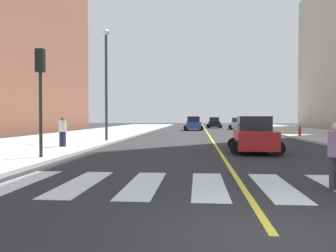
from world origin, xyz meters
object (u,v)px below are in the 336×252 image
car_white_second (237,124)px  fire_hydrant (300,131)px  car_red_nearest (254,135)px  traffic_light_far_corner (40,81)px  car_black_third (214,123)px  street_lamp (106,76)px  car_blue_fourth (193,124)px  pedestrian_walking_west (63,130)px

car_white_second → fire_hydrant: 21.67m
car_red_nearest → traffic_light_far_corner: traffic_light_far_corner is taller
car_black_third → street_lamp: bearing=74.2°
car_red_nearest → car_blue_fourth: size_ratio=0.96×
car_blue_fourth → traffic_light_far_corner: (-6.14, -35.56, 2.50)m
car_blue_fourth → traffic_light_far_corner: traffic_light_far_corner is taller
car_red_nearest → car_black_third: bearing=-87.2°
car_red_nearest → traffic_light_far_corner: 11.00m
car_black_third → fire_hydrant: size_ratio=4.81×
car_black_third → traffic_light_far_corner: (-9.68, -47.02, 2.55)m
traffic_light_far_corner → street_lamp: street_lamp is taller
fire_hydrant → car_white_second: bearing=99.1°
traffic_light_far_corner → street_lamp: bearing=90.2°
car_red_nearest → car_blue_fourth: (-3.64, 31.22, 0.04)m
car_black_third → street_lamp: 37.62m
car_black_third → traffic_light_far_corner: 48.08m
car_blue_fourth → traffic_light_far_corner: 36.18m
traffic_light_far_corner → pedestrian_walking_west: bearing=102.5°
traffic_light_far_corner → pedestrian_walking_west: 5.97m
fire_hydrant → street_lamp: street_lamp is taller
pedestrian_walking_west → car_red_nearest: bearing=-19.9°
car_white_second → pedestrian_walking_west: 37.66m
car_white_second → car_blue_fourth: car_blue_fourth is taller
car_white_second → fire_hydrant: bearing=101.7°
car_red_nearest → fire_hydrant: (6.54, 14.55, -0.32)m
car_blue_fourth → street_lamp: (-6.17, -24.65, 4.03)m
car_blue_fourth → pedestrian_walking_west: (-7.33, -30.19, 0.19)m
car_red_nearest → car_white_second: (3.13, 35.95, -0.06)m
car_white_second → car_black_third: 7.47m
traffic_light_far_corner → street_lamp: 11.02m
car_red_nearest → traffic_light_far_corner: bearing=26.6°
car_blue_fourth → fire_hydrant: car_blue_fourth is taller
car_black_third → pedestrian_walking_west: size_ratio=2.41×
car_blue_fourth → street_lamp: bearing=-106.8°
car_red_nearest → traffic_light_far_corner: (-9.78, -4.34, 2.54)m
car_black_third → fire_hydrant: car_black_third is taller
traffic_light_far_corner → car_black_third: bearing=78.4°
car_blue_fourth → pedestrian_walking_west: bearing=-106.4°
car_black_third → car_white_second: bearing=114.8°
car_red_nearest → car_white_second: bearing=-92.3°
car_white_second → fire_hydrant: car_white_second is taller
pedestrian_walking_west → street_lamp: 6.84m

